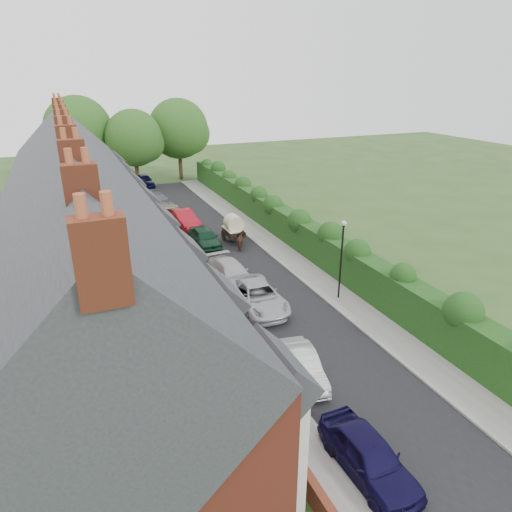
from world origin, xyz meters
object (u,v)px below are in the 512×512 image
Objects in this scene: car_silver_a at (301,366)px; car_grey at (158,201)px; car_green at (205,238)px; horse_cart at (234,227)px; car_white at (231,273)px; car_silver_b at (258,296)px; horse at (242,241)px; car_navy at (368,456)px; car_black at (141,183)px; lamppost at (342,250)px; car_red at (184,219)px; car_beige at (170,215)px.

car_grey is at bearing 99.86° from car_silver_a.
horse_cart reaches higher than car_green.
horse_cart is (3.62, -13.10, 0.63)m from car_grey.
car_green reaches higher than car_white.
car_white is 7.31m from car_green.
car_silver_b reaches higher than car_grey.
car_silver_a is 16.99m from horse.
horse is at bearing 78.78° from car_navy.
car_navy is 37.27m from car_grey.
car_black is at bearing 87.63° from car_white.
horse reaches higher than car_black.
lamppost is at bearing -86.27° from car_grey.
car_navy reaches higher than car_silver_a.
lamppost is 3.08× the size of horse.
car_navy is at bearing -97.49° from car_white.
car_navy is 29.69m from car_red.
car_beige is at bearing -100.16° from car_grey.
car_white and car_beige have the same top height.
horse is at bearing -75.68° from car_red.
car_silver_a is at bearing -79.52° from car_black.
car_beige is (-0.74, 14.91, 0.00)m from car_white.
car_green is 2.73× the size of horse.
car_white is at bearing -97.26° from car_red.
car_white is 2.98× the size of horse.
car_white is at bearing -93.73° from car_green.
car_beige is at bearing 105.80° from car_red.
car_silver_a is at bearing -95.25° from car_silver_b.
lamppost is 26.24m from car_grey.
car_red reaches higher than car_white.
car_green is 2.63m from horse_cart.
car_navy reaches higher than car_grey.
car_green is 1.40× the size of horse_cart.
car_silver_b is 24.46m from car_grey.
car_white is at bearing 95.31° from car_silver_b.
horse_cart is (3.81, -22.30, 0.70)m from car_black.
car_green reaches higher than car_navy.
car_black is (-6.25, 34.60, -2.65)m from lamppost.
car_navy is 1.09× the size of car_silver_a.
horse is (2.67, 9.53, -0.06)m from car_silver_b.
car_green is (0.95, 18.34, 0.10)m from car_silver_a.
car_green is at bearing -94.06° from car_red.
car_red is at bearing 106.50° from lamppost.
horse_cart reaches higher than car_red.
car_black is 2.26× the size of horse.
car_beige is 3.11× the size of horse.
horse_cart is (3.67, -7.50, 0.63)m from car_beige.
car_silver_b is 16.84m from car_red.
car_grey is 2.95× the size of horse.
horse_cart reaches higher than car_silver_a.
car_white is at bearing 96.61° from car_silver_a.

